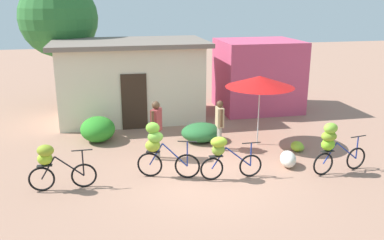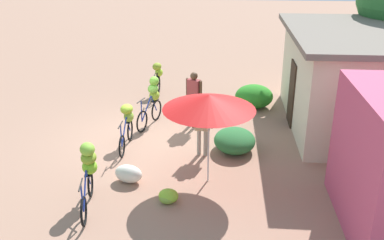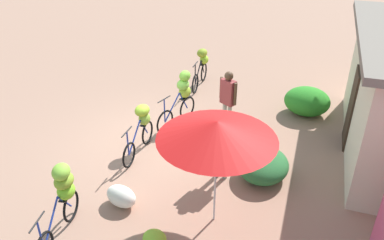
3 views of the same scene
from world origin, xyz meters
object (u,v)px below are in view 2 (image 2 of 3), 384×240
Objects in this scene: banana_pile_on_ground at (168,197)px; produce_sack at (129,174)px; person_bystander at (202,123)px; market_umbrella at (209,102)px; building_low at (342,79)px; person_vendor at (194,93)px; bicycle_center_loaded at (127,122)px; bicycle_near_pile at (152,97)px; bicycle_by_shop at (88,168)px; bicycle_leftmost at (158,77)px.

produce_sack is (-0.81, -1.07, 0.08)m from banana_pile_on_ground.
person_bystander is at bearing 131.77° from produce_sack.
market_umbrella is 1.43× the size of person_bystander.
person_vendor is (0.40, -4.49, -0.44)m from building_low.
banana_pile_on_ground is (4.74, -4.77, -1.37)m from building_low.
person_bystander is (-1.53, 1.71, 0.74)m from produce_sack.
building_low is at bearing 106.93° from bicycle_center_loaded.
produce_sack is 0.45× the size of person_bystander.
building_low is 3.57× the size of bicycle_near_pile.
bicycle_near_pile is at bearing 171.29° from bicycle_by_shop.
market_umbrella reaches higher than bicycle_near_pile.
market_umbrella is 3.52m from person_vendor.
building_low is at bearing 95.12° from person_vendor.
bicycle_leftmost is at bearing -169.87° from banana_pile_on_ground.
market_umbrella is 1.34× the size of bicycle_center_loaded.
banana_pile_on_ground is at bearing 28.04° from bicycle_center_loaded.
person_vendor is at bearing -170.19° from market_umbrella.
bicycle_by_shop is at bearing -3.70° from bicycle_leftmost.
market_umbrella is at bearing 28.74° from bicycle_near_pile.
bicycle_leftmost is 7.22m from banana_pile_on_ground.
bicycle_near_pile is at bearing -87.18° from building_low.
building_low is 8.22× the size of produce_sack.
building_low reaches higher than market_umbrella.
bicycle_leftmost is at bearing 176.30° from bicycle_by_shop.
building_low is at bearing 123.92° from produce_sack.
person_vendor is at bearing 130.19° from bicycle_center_loaded.
person_vendor is at bearing 159.08° from produce_sack.
person_bystander reaches higher than banana_pile_on_ground.
market_umbrella is 1.75m from person_bystander.
person_bystander is (-1.34, -0.21, -1.11)m from market_umbrella.
building_low is 3.66× the size of person_bystander.
building_low is 6.61m from bicycle_center_loaded.
bicycle_by_shop is at bearing -44.22° from person_bystander.
person_bystander is (1.99, 0.37, -0.12)m from person_vendor.
bicycle_center_loaded is (1.62, -0.47, -0.15)m from bicycle_near_pile.
banana_pile_on_ground is (2.82, 1.50, -0.58)m from bicycle_center_loaded.
bicycle_center_loaded is (-1.82, -2.36, -1.34)m from market_umbrella.
banana_pile_on_ground is 0.33× the size of person_bystander.
market_umbrella is 1.31× the size of bicycle_by_shop.
building_low is 3.30× the size of person_vendor.
market_umbrella is 6.58m from bicycle_leftmost.
bicycle_center_loaded is 2.12m from produce_sack.
bicycle_center_loaded is at bearing -127.65° from market_umbrella.
building_low is at bearing 134.77° from banana_pile_on_ground.
person_bystander reaches higher than bicycle_near_pile.
bicycle_by_shop is (2.93, -0.23, 0.14)m from bicycle_center_loaded.
produce_sack is 0.40× the size of person_vendor.
banana_pile_on_ground is (-0.11, 1.73, -0.71)m from bicycle_by_shop.
bicycle_near_pile is 4.61m from bicycle_by_shop.
bicycle_by_shop is at bearing -53.34° from building_low.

